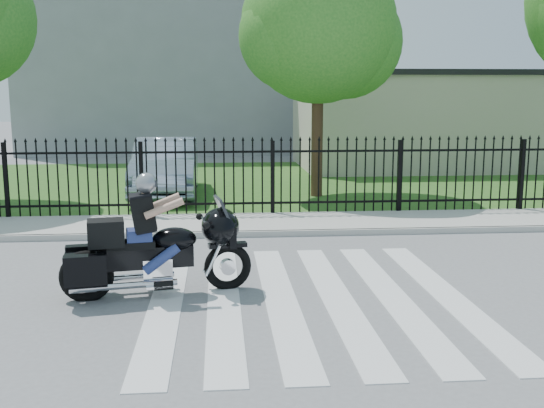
{
  "coord_description": "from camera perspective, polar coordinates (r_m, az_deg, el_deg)",
  "views": [
    {
      "loc": [
        -1.25,
        -8.57,
        2.86
      ],
      "look_at": [
        -0.34,
        2.11,
        1.0
      ],
      "focal_mm": 42.0,
      "sensor_mm": 36.0,
      "label": 1
    }
  ],
  "objects": [
    {
      "name": "ground",
      "position": [
        9.12,
        3.3,
        -8.45
      ],
      "size": [
        120.0,
        120.0,
        0.0
      ],
      "primitive_type": "plane",
      "color": "slate",
      "rests_on": "ground"
    },
    {
      "name": "building_low",
      "position": [
        25.94,
        13.82,
        7.11
      ],
      "size": [
        10.0,
        6.0,
        3.5
      ],
      "primitive_type": "cube",
      "color": "#B6AF97",
      "rests_on": "ground"
    },
    {
      "name": "grass_strip",
      "position": [
        20.8,
        -1.36,
        1.97
      ],
      "size": [
        40.0,
        12.0,
        0.02
      ],
      "primitive_type": "cube",
      "color": "#27541C",
      "rests_on": "ground"
    },
    {
      "name": "building_tall",
      "position": [
        34.75,
        -7.98,
        14.94
      ],
      "size": [
        15.0,
        10.0,
        12.0
      ],
      "primitive_type": "cube",
      "color": "gray",
      "rests_on": "ground"
    },
    {
      "name": "crosswalk",
      "position": [
        9.11,
        3.3,
        -8.41
      ],
      "size": [
        5.0,
        5.5,
        0.01
      ],
      "primitive_type": null,
      "color": "silver",
      "rests_on": "ground"
    },
    {
      "name": "tree_mid",
      "position": [
        17.87,
        4.18,
        15.62
      ],
      "size": [
        4.2,
        4.2,
        6.78
      ],
      "color": "#382316",
      "rests_on": "ground"
    },
    {
      "name": "building_low_roof",
      "position": [
        25.92,
        13.99,
        11.2
      ],
      "size": [
        10.2,
        6.2,
        0.2
      ],
      "primitive_type": "cube",
      "color": "black",
      "rests_on": "building_low"
    },
    {
      "name": "curb",
      "position": [
        12.93,
        0.81,
        -2.65
      ],
      "size": [
        40.0,
        0.12,
        0.12
      ],
      "primitive_type": "cube",
      "color": "#ADAAA3",
      "rests_on": "ground"
    },
    {
      "name": "motorcycle_rider",
      "position": [
        9.22,
        -10.68,
        -3.6
      ],
      "size": [
        2.72,
        1.19,
        1.81
      ],
      "rotation": [
        0.0,
        0.0,
        0.17
      ],
      "color": "black",
      "rests_on": "ground"
    },
    {
      "name": "iron_fence",
      "position": [
        14.75,
        0.05,
        2.22
      ],
      "size": [
        26.0,
        0.04,
        1.8
      ],
      "color": "black",
      "rests_on": "ground"
    },
    {
      "name": "parked_car",
      "position": [
        18.27,
        -9.48,
        3.31
      ],
      "size": [
        1.76,
        4.89,
        1.6
      ],
      "primitive_type": "imported",
      "rotation": [
        0.0,
        0.0,
        0.01
      ],
      "color": "#9AAAC2",
      "rests_on": "grass_strip"
    },
    {
      "name": "sidewalk",
      "position": [
        13.91,
        0.4,
        -1.76
      ],
      "size": [
        40.0,
        2.0,
        0.12
      ],
      "primitive_type": "cube",
      "color": "#ADAAA3",
      "rests_on": "ground"
    }
  ]
}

